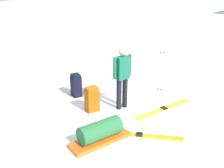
{
  "coord_description": "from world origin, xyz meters",
  "views": [
    {
      "loc": [
        4.77,
        -4.31,
        3.28
      ],
      "look_at": [
        0.0,
        0.0,
        0.7
      ],
      "focal_mm": 41.99,
      "sensor_mm": 36.0,
      "label": 1
    }
  ],
  "objects": [
    {
      "name": "ground_plane",
      "position": [
        0.0,
        0.0,
        0.0
      ],
      "size": [
        80.0,
        80.0,
        0.0
      ],
      "primitive_type": "plane",
      "color": "white"
    },
    {
      "name": "backpack_bright",
      "position": [
        -0.22,
        -0.51,
        0.34
      ],
      "size": [
        0.28,
        0.38,
        0.69
      ],
      "color": "#93480A",
      "rests_on": "ground_plane"
    },
    {
      "name": "ski_poles_planted_near",
      "position": [
        0.15,
        1.88,
        0.71
      ],
      "size": [
        0.16,
        0.1,
        1.28
      ],
      "color": "#B4B2BA",
      "rests_on": "ground_plane"
    },
    {
      "name": "ski_pair_far",
      "position": [
        1.44,
        -0.47,
        0.01
      ],
      "size": [
        1.64,
        1.35,
        0.05
      ],
      "color": "#B19B1B",
      "rests_on": "ground_plane"
    },
    {
      "name": "skier_standing",
      "position": [
        0.17,
        0.2,
        0.95
      ],
      "size": [
        0.26,
        0.57,
        1.7
      ],
      "color": "black",
      "rests_on": "ground_plane"
    },
    {
      "name": "gear_sled",
      "position": [
        1.03,
        -1.27,
        0.22
      ],
      "size": [
        0.6,
        1.41,
        0.49
      ],
      "color": "orange",
      "rests_on": "ground_plane"
    },
    {
      "name": "backpack_large_dark",
      "position": [
        -1.3,
        -0.27,
        0.34
      ],
      "size": [
        0.36,
        0.32,
        0.69
      ],
      "color": "black",
      "rests_on": "ground_plane"
    },
    {
      "name": "ski_pair_near",
      "position": [
        1.01,
        1.0,
        0.01
      ],
      "size": [
        0.4,
        2.01,
        0.05
      ],
      "color": "gold",
      "rests_on": "ground_plane"
    }
  ]
}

